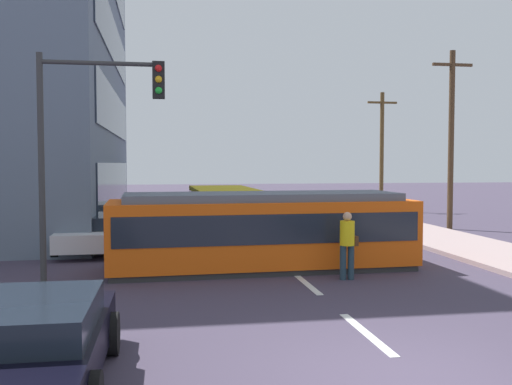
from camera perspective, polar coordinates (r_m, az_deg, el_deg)
ground_plane at (r=17.51m, az=1.77°, el=-6.44°), size 120.00×120.00×0.00m
lane_stripe_1 at (r=9.98m, az=11.05°, el=-13.74°), size 0.16×2.40×0.01m
lane_stripe_2 at (r=13.68m, az=5.08°, el=-9.10°), size 0.16×2.40×0.01m
lane_stripe_3 at (r=21.48m, az=-0.36°, el=-4.68°), size 0.16×2.40×0.01m
lane_stripe_4 at (r=27.38m, az=-2.36°, el=-3.02°), size 0.16×2.40×0.01m
streetcar_tram at (r=15.36m, az=0.61°, el=-3.74°), size 8.22×2.79×2.07m
city_bus at (r=24.59m, az=-3.36°, el=-1.30°), size 2.65×5.84×1.79m
pedestrian_crossing at (r=14.11m, az=9.19°, el=-4.89°), size 0.46×0.36×1.67m
parked_sedan_near at (r=7.84m, az=-22.06°, el=-13.87°), size 2.05×4.05×1.19m
parked_sedan_mid at (r=19.24m, az=-16.16°, el=-3.83°), size 2.10×4.59×1.19m
parked_sedan_far at (r=24.80m, az=-13.66°, el=-2.29°), size 2.11×4.39×1.19m
traffic_light_mast at (r=13.43m, az=-16.35°, el=6.47°), size 2.82×0.33×5.32m
utility_pole_mid at (r=25.84m, az=19.05°, el=5.36°), size 1.80×0.24×7.67m
utility_pole_far at (r=34.56m, az=12.54°, el=4.29°), size 1.80×0.24×7.05m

